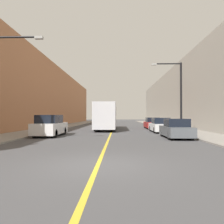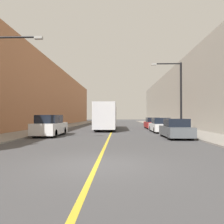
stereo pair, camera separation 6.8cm
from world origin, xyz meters
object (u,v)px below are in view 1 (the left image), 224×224
(parked_suv_left, at_px, (50,126))
(car_right_mid, at_px, (160,126))
(car_right_far, at_px, (152,124))
(car_right_near, at_px, (176,129))
(bus, at_px, (106,116))
(street_lamp_right, at_px, (178,92))
(street_lamp_left, at_px, (2,80))

(parked_suv_left, xyz_separation_m, car_right_mid, (10.47, 4.74, -0.15))
(car_right_mid, relative_size, car_right_far, 1.04)
(car_right_near, bearing_deg, parked_suv_left, 171.69)
(parked_suv_left, distance_m, car_right_mid, 11.49)
(car_right_near, relative_size, car_right_far, 0.92)
(parked_suv_left, height_order, car_right_near, parked_suv_left)
(bus, relative_size, street_lamp_right, 1.61)
(car_right_near, relative_size, car_right_mid, 0.89)
(parked_suv_left, bearing_deg, bus, 64.01)
(car_right_near, bearing_deg, bus, 119.76)
(car_right_near, height_order, street_lamp_right, street_lamp_right)
(bus, height_order, car_right_near, bus)
(parked_suv_left, bearing_deg, street_lamp_right, 10.93)
(car_right_near, bearing_deg, car_right_mid, 90.29)
(bus, height_order, parked_suv_left, bus)
(car_right_near, distance_m, street_lamp_right, 5.22)
(parked_suv_left, distance_m, car_right_near, 10.62)
(street_lamp_left, bearing_deg, car_right_far, 54.67)
(street_lamp_right, bearing_deg, car_right_far, 97.01)
(car_right_near, bearing_deg, car_right_far, 89.55)
(car_right_mid, bearing_deg, car_right_near, -89.71)
(car_right_near, xyz_separation_m, street_lamp_right, (1.20, 3.79, 3.38))
(parked_suv_left, height_order, street_lamp_left, street_lamp_left)
(car_right_far, bearing_deg, parked_suv_left, -133.52)
(car_right_far, bearing_deg, car_right_mid, -91.18)
(parked_suv_left, xyz_separation_m, street_lamp_right, (11.70, 2.26, 3.22))
(street_lamp_right, bearing_deg, car_right_near, -107.50)
(car_right_mid, xyz_separation_m, street_lamp_right, (1.23, -2.48, 3.37))
(bus, bearing_deg, car_right_mid, -35.74)
(street_lamp_left, bearing_deg, parked_suv_left, 77.26)
(car_right_near, distance_m, car_right_far, 12.70)
(bus, xyz_separation_m, car_right_mid, (6.04, -4.35, -1.05))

